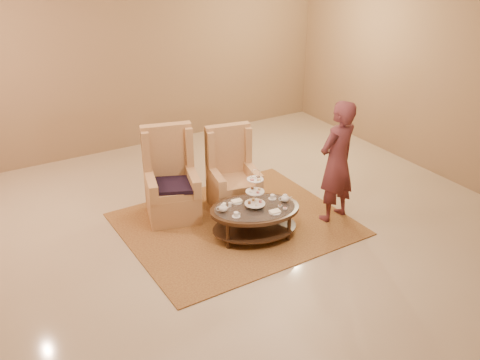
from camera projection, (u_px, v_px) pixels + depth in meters
ground at (241, 241)px, 7.29m from camera, size 8.00×8.00×0.00m
ceiling at (241, 241)px, 7.29m from camera, size 8.00×8.00×0.02m
wall_back at (128, 55)px, 9.61m from camera, size 8.00×0.04×3.50m
wall_right at (461, 76)px, 8.34m from camera, size 0.04×8.00×3.50m
rug at (235, 224)px, 7.68m from camera, size 3.11×2.61×0.02m
tea_table at (255, 213)px, 7.24m from camera, size 1.42×1.16×1.03m
armchair_left at (171, 187)px, 7.76m from camera, size 0.89×0.91×1.34m
armchair_right at (232, 181)px, 8.01m from camera, size 0.80×0.82×1.25m
person at (337, 162)px, 7.47m from camera, size 0.72×0.54×1.79m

